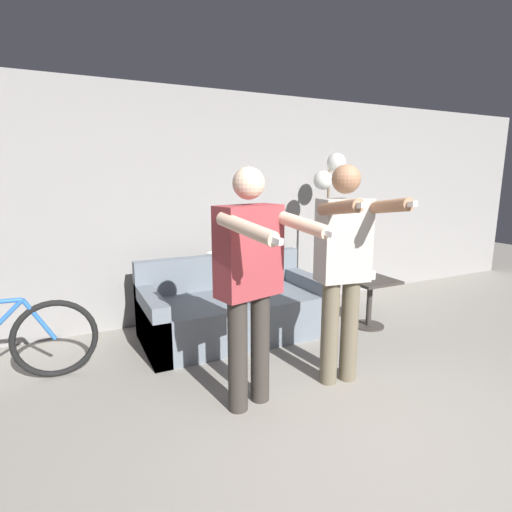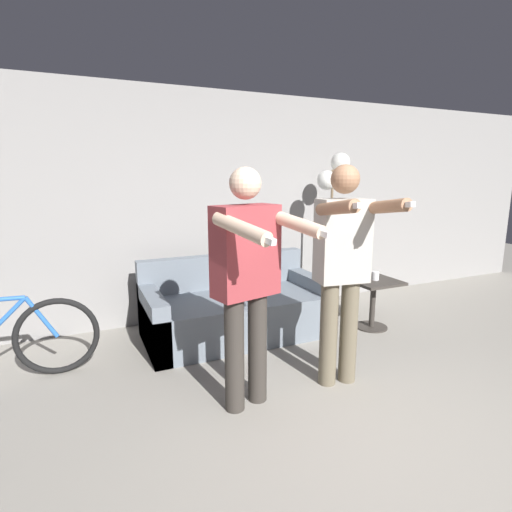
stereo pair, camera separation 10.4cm
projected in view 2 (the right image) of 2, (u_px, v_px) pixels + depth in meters
ground_plane at (425, 467)px, 2.32m from camera, size 16.00×16.00×0.00m
wall_back at (235, 206)px, 4.75m from camera, size 10.00×0.05×2.60m
couch at (236, 310)px, 4.21m from camera, size 1.89×0.93×0.80m
person_left at (247, 274)px, 2.74m from camera, size 0.63×0.76×1.72m
person_right at (343, 262)px, 3.06m from camera, size 0.54×0.72×1.74m
cat at (235, 246)px, 4.46m from camera, size 0.49×0.15×0.19m
floor_lamp at (333, 185)px, 4.61m from camera, size 0.40×0.27×1.92m
side_table at (373, 293)px, 4.36m from camera, size 0.50×0.50×0.55m
cup at (375, 276)px, 4.32m from camera, size 0.08×0.08×0.09m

